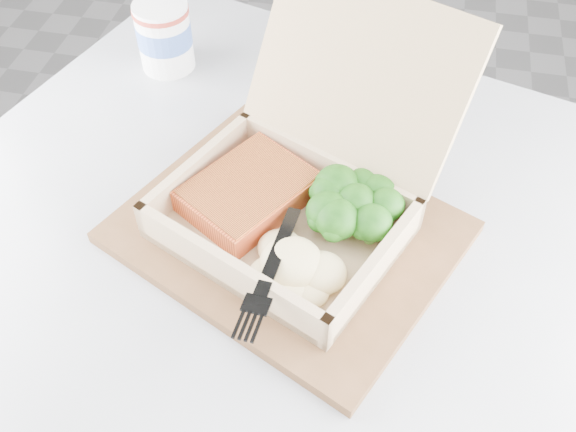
% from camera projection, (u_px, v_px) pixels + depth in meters
% --- Properties ---
extents(floor, '(4.00, 4.00, 0.00)m').
position_uv_depth(floor, '(41.00, 249.00, 1.60)').
color(floor, '#99989E').
rests_on(floor, ground).
extents(cafe_table, '(1.00, 1.00, 0.73)m').
position_uv_depth(cafe_table, '(269.00, 341.00, 0.81)').
color(cafe_table, black).
rests_on(cafe_table, floor).
extents(serving_tray, '(0.41, 0.38, 0.01)m').
position_uv_depth(serving_tray, '(288.00, 232.00, 0.68)').
color(serving_tray, brown).
rests_on(serving_tray, cafe_table).
extents(takeout_container, '(0.32, 0.34, 0.20)m').
position_uv_depth(takeout_container, '(307.00, 173.00, 0.66)').
color(takeout_container, tan).
rests_on(takeout_container, serving_tray).
extents(salmon_fillet, '(0.15, 0.16, 0.03)m').
position_uv_depth(salmon_fillet, '(249.00, 192.00, 0.67)').
color(salmon_fillet, orange).
rests_on(salmon_fillet, takeout_container).
extents(broccoli_pile, '(0.10, 0.10, 0.04)m').
position_uv_depth(broccoli_pile, '(355.00, 208.00, 0.65)').
color(broccoli_pile, '#297319').
rests_on(broccoli_pile, takeout_container).
extents(mashed_potatoes, '(0.10, 0.09, 0.03)m').
position_uv_depth(mashed_potatoes, '(291.00, 262.00, 0.61)').
color(mashed_potatoes, beige).
rests_on(mashed_potatoes, takeout_container).
extents(plastic_fork, '(0.03, 0.17, 0.02)m').
position_uv_depth(plastic_fork, '(285.00, 232.00, 0.62)').
color(plastic_fork, black).
rests_on(plastic_fork, mashed_potatoes).
extents(paper_cup, '(0.07, 0.07, 0.09)m').
position_uv_depth(paper_cup, '(164.00, 34.00, 0.85)').
color(paper_cup, white).
rests_on(paper_cup, cafe_table).
extents(receipt, '(0.11, 0.16, 0.00)m').
position_uv_depth(receipt, '(352.00, 135.00, 0.79)').
color(receipt, white).
rests_on(receipt, cafe_table).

